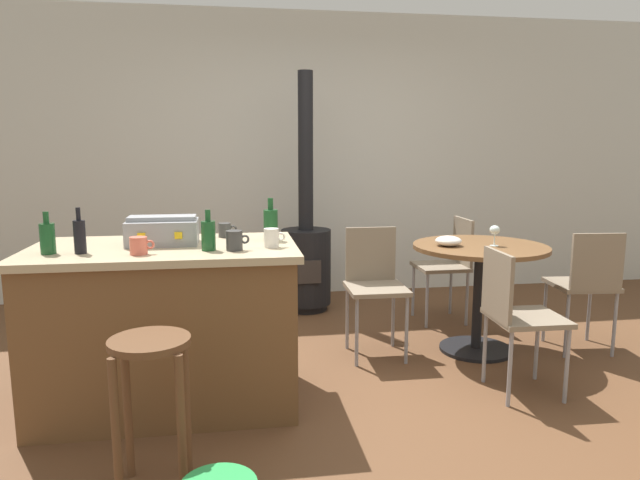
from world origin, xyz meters
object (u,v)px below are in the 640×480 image
at_px(bottle_0, 271,224).
at_px(cup_1, 235,241).
at_px(cup_0, 272,238).
at_px(bottle_1, 80,236).
at_px(cup_2, 139,246).
at_px(toolbox, 163,231).
at_px(bottle_2, 208,235).
at_px(wood_stove, 306,253).
at_px(bottle_3, 47,238).
at_px(folding_chair_left, 515,310).
at_px(wine_glass, 495,231).
at_px(dining_table, 479,271).
at_px(folding_chair_near, 449,261).
at_px(folding_chair_right, 586,281).
at_px(serving_bowl, 448,241).
at_px(wooden_stool, 151,381).
at_px(cup_3, 225,230).
at_px(folding_chair_far, 374,280).
at_px(kitchen_island, 167,326).

distance_m(bottle_0, cup_1, 0.37).
relative_size(cup_0, cup_1, 0.95).
height_order(bottle_1, cup_2, bottle_1).
distance_m(toolbox, bottle_2, 0.34).
bearing_deg(wood_stove, bottle_0, -104.36).
xyz_separation_m(toolbox, bottle_1, (-0.38, -0.22, 0.02)).
distance_m(bottle_3, cup_2, 0.47).
height_order(folding_chair_left, wine_glass, wine_glass).
bearing_deg(toolbox, dining_table, 12.56).
relative_size(folding_chair_near, cup_2, 7.03).
relative_size(wood_stove, cup_2, 16.94).
xyz_separation_m(toolbox, wine_glass, (2.16, 0.41, -0.11)).
bearing_deg(wine_glass, folding_chair_right, -8.13).
xyz_separation_m(dining_table, serving_bowl, (-0.23, 0.00, 0.22)).
height_order(dining_table, folding_chair_left, folding_chair_left).
xyz_separation_m(toolbox, bottle_2, (0.26, -0.23, 0.01)).
relative_size(folding_chair_left, toolbox, 2.25).
distance_m(wooden_stool, toolbox, 1.04).
bearing_deg(toolbox, wooden_stool, -87.80).
relative_size(cup_1, serving_bowl, 0.68).
relative_size(dining_table, wine_glass, 6.48).
relative_size(folding_chair_right, wood_stove, 0.42).
height_order(folding_chair_left, cup_3, cup_3).
bearing_deg(bottle_0, folding_chair_far, 33.37).
bearing_deg(cup_2, wood_stove, 60.78).
relative_size(wood_stove, serving_bowl, 11.55).
bearing_deg(toolbox, cup_0, -17.47).
xyz_separation_m(kitchen_island, wooden_stool, (0.03, -0.85, 0.03)).
bearing_deg(folding_chair_far, toolbox, -157.97).
xyz_separation_m(bottle_3, cup_2, (0.46, -0.09, -0.04)).
distance_m(bottle_1, cup_3, 0.84).
height_order(bottle_1, wine_glass, bottle_1).
bearing_deg(serving_bowl, cup_2, -158.74).
xyz_separation_m(bottle_2, serving_bowl, (1.60, 0.69, -0.19)).
bearing_deg(folding_chair_left, cup_2, -178.54).
xyz_separation_m(folding_chair_left, folding_chair_right, (0.82, 0.56, 0.01)).
bearing_deg(cup_0, cup_1, -162.42).
bearing_deg(bottle_1, cup_0, 1.75).
distance_m(folding_chair_left, cup_1, 1.67).
height_order(dining_table, folding_chair_right, folding_chair_right).
distance_m(wooden_stool, wine_glass, 2.54).
distance_m(folding_chair_near, folding_chair_right, 1.10).
bearing_deg(cup_2, cup_0, 8.63).
bearing_deg(cup_1, cup_3, 96.66).
distance_m(dining_table, cup_2, 2.33).
bearing_deg(bottle_2, serving_bowl, 23.47).
bearing_deg(cup_0, bottle_1, -178.25).
xyz_separation_m(folding_chair_near, bottle_0, (-1.55, -1.14, 0.49)).
xyz_separation_m(folding_chair_far, cup_2, (-1.44, -0.84, 0.43)).
distance_m(dining_table, cup_3, 1.81).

